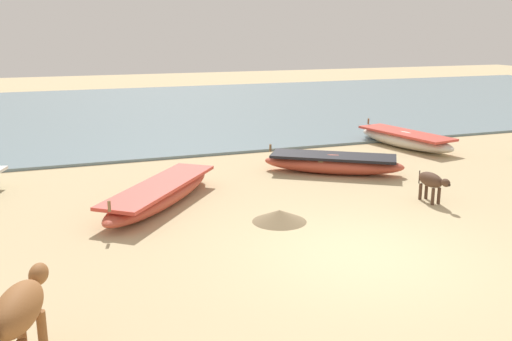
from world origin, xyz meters
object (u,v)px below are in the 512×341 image
(cow_adult_brown, at_px, (20,310))
(calf_near_dark, at_px, (432,181))
(fishing_boat_4, at_px, (333,163))
(fishing_boat_0, at_px, (405,139))
(fishing_boat_1, at_px, (160,193))

(cow_adult_brown, distance_m, calf_near_dark, 8.83)
(fishing_boat_4, height_order, calf_near_dark, fishing_boat_4)
(cow_adult_brown, bearing_deg, calf_near_dark, -48.94)
(fishing_boat_0, distance_m, calf_near_dark, 5.92)
(fishing_boat_1, xyz_separation_m, fishing_boat_4, (4.73, 1.16, 0.01))
(fishing_boat_1, distance_m, cow_adult_brown, 6.01)
(fishing_boat_1, xyz_separation_m, cow_adult_brown, (-2.57, -5.42, 0.45))
(fishing_boat_0, distance_m, cow_adult_brown, 14.03)
(fishing_boat_1, height_order, cow_adult_brown, cow_adult_brown)
(fishing_boat_0, distance_m, fishing_boat_1, 9.04)
(fishing_boat_0, distance_m, fishing_boat_4, 4.26)
(fishing_boat_1, height_order, fishing_boat_4, fishing_boat_4)
(calf_near_dark, bearing_deg, cow_adult_brown, -67.39)
(calf_near_dark, bearing_deg, fishing_boat_4, -166.75)
(fishing_boat_4, relative_size, calf_near_dark, 3.52)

